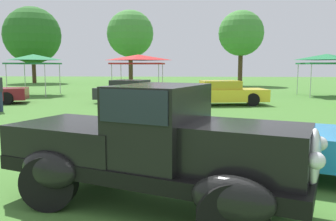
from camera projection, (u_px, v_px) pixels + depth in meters
ground_plane at (183, 219)px, 4.57m from camera, size 120.00×120.00×0.00m
feature_pickup_truck at (154, 146)px, 4.88m from camera, size 4.46×2.94×1.70m
show_car_charcoal at (132, 92)px, 18.53m from camera, size 4.20×2.75×1.22m
show_car_yellow at (223, 93)px, 17.79m from camera, size 4.46×2.34×1.22m
canopy_tent_left_field at (34, 59)px, 23.45m from camera, size 2.79×2.79×2.71m
canopy_tent_center_field at (138, 59)px, 24.06m from camera, size 3.37×3.37×2.71m
canopy_tent_right_field at (327, 58)px, 22.70m from camera, size 3.02×3.02×2.71m
treeline_far_left at (32, 35)px, 39.89m from camera, size 6.33×6.33×8.51m
treeline_mid_left at (130, 34)px, 36.39m from camera, size 4.76×4.76×7.60m
treeline_center at (241, 33)px, 34.82m from camera, size 4.42×4.42×7.33m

